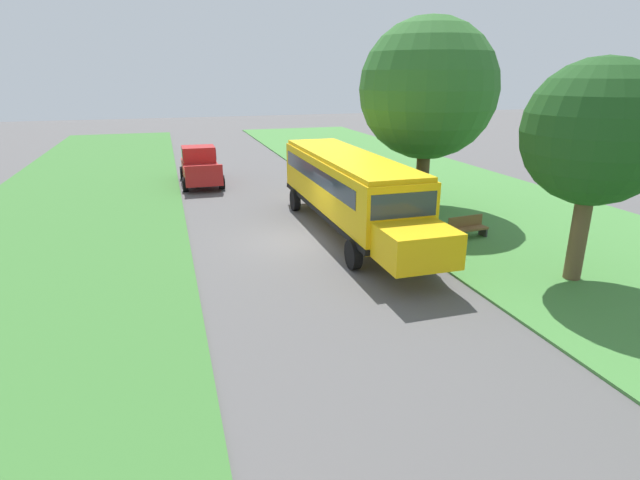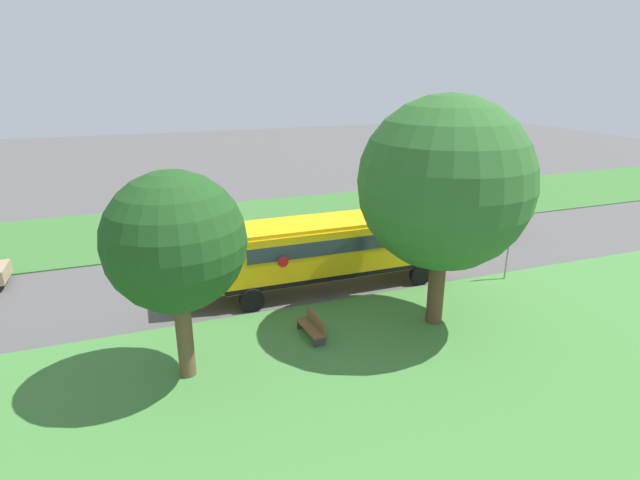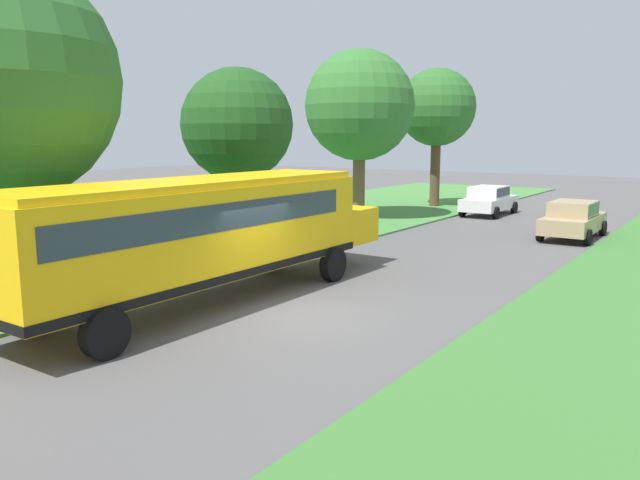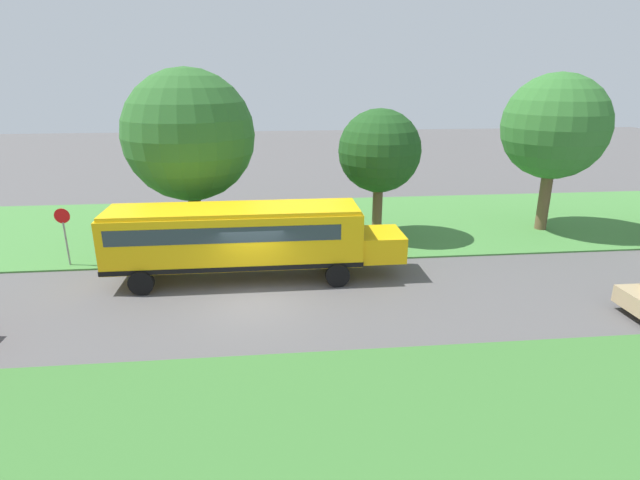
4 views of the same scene
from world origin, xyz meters
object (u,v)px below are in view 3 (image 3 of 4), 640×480
oak_tree_across_road (436,107)px  car_white_middle (489,199)px  car_tan_nearest (573,218)px  park_bench (165,254)px  school_bus (205,228)px  oak_tree_far_end (359,107)px  oak_tree_roadside_mid (237,124)px

oak_tree_across_road → car_white_middle: bearing=-24.4°
car_tan_nearest → park_bench: bearing=-124.3°
school_bus → oak_tree_across_road: size_ratio=1.52×
school_bus → car_tan_nearest: size_ratio=2.82×
school_bus → oak_tree_far_end: oak_tree_far_end is taller
oak_tree_far_end → park_bench: bearing=-85.0°
car_tan_nearest → park_bench: size_ratio=2.68×
oak_tree_roadside_mid → park_bench: (0.88, -4.53, -4.17)m
school_bus → oak_tree_roadside_mid: 8.92m
car_white_middle → park_bench: bearing=-100.9°
oak_tree_roadside_mid → oak_tree_far_end: 9.56m
car_tan_nearest → oak_tree_roadside_mid: oak_tree_roadside_mid is taller
oak_tree_roadside_mid → oak_tree_far_end: bearing=92.1°
car_white_middle → oak_tree_far_end: bearing=-132.9°
car_white_middle → oak_tree_far_end: oak_tree_far_end is taller
oak_tree_far_end → park_bench: 15.01m
oak_tree_across_road → school_bus: bearing=-79.3°
oak_tree_across_road → park_bench: oak_tree_across_road is taller
car_tan_nearest → oak_tree_across_road: 13.21m
car_white_middle → park_bench: car_white_middle is taller
school_bus → park_bench: school_bus is taller
car_white_middle → school_bus: bearing=-88.9°
school_bus → oak_tree_roadside_mid: oak_tree_roadside_mid is taller
car_white_middle → oak_tree_across_road: bearing=155.6°
oak_tree_far_end → oak_tree_across_road: size_ratio=1.04×
car_tan_nearest → car_white_middle: size_ratio=1.00×
oak_tree_roadside_mid → oak_tree_across_road: size_ratio=0.83×
school_bus → oak_tree_far_end: (-5.38, 16.34, 3.74)m
car_white_middle → oak_tree_far_end: 8.73m
oak_tree_across_road → car_tan_nearest: bearing=-38.0°
oak_tree_far_end → car_white_middle: bearing=47.1°
car_white_middle → oak_tree_across_road: size_ratio=0.54×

